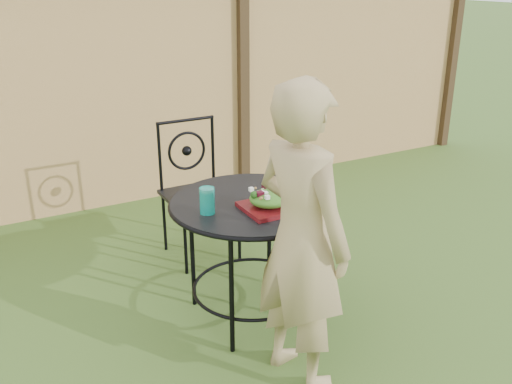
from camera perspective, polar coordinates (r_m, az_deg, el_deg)
ground at (r=3.27m, az=-4.21°, el=-14.45°), size 60.00×60.00×0.00m
fence at (r=4.84m, az=-15.55°, el=9.18°), size 8.00×0.12×1.90m
patio_table at (r=3.18m, az=-0.38°, el=-3.21°), size 0.92×0.92×0.72m
patio_chair at (r=3.97m, az=-5.97°, el=0.55°), size 0.46×0.46×0.95m
diner at (r=2.63m, az=4.58°, el=-4.76°), size 0.46×0.61×1.51m
salad_plate at (r=3.01m, az=1.32°, el=-1.58°), size 0.27×0.27×0.02m
salad at (r=2.99m, az=1.33°, el=-0.66°), size 0.21×0.21×0.08m
fork at (r=2.95m, az=1.52°, el=1.72°), size 0.01×0.01×0.18m
drinking_glass at (r=2.96m, az=-4.91°, el=-0.86°), size 0.08×0.08×0.14m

